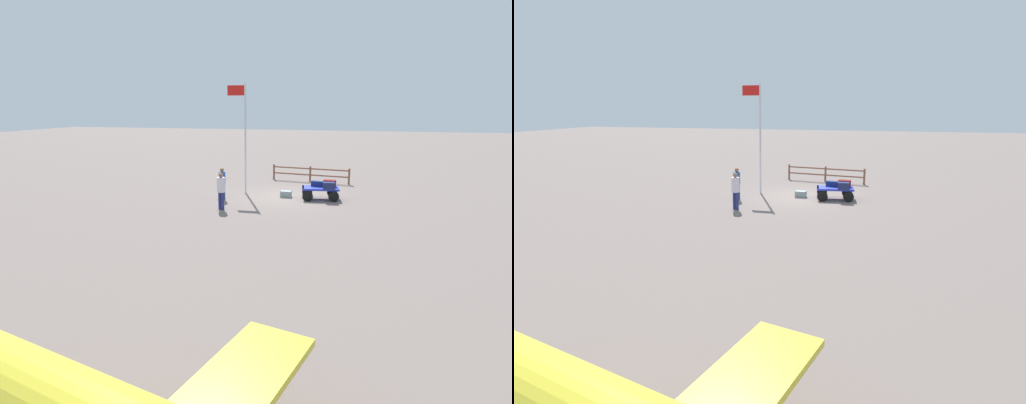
% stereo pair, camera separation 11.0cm
% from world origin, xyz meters
% --- Properties ---
extents(ground_plane, '(120.00, 120.00, 0.00)m').
position_xyz_m(ground_plane, '(0.00, 0.00, 0.00)').
color(ground_plane, '#73645F').
extents(luggage_cart, '(1.98, 1.46, 0.63)m').
position_xyz_m(luggage_cart, '(-1.75, 0.12, 0.45)').
color(luggage_cart, '#2937C5').
rests_on(luggage_cart, ground).
extents(suitcase_tan, '(0.68, 0.41, 0.28)m').
position_xyz_m(suitcase_tan, '(-1.62, -0.06, 0.77)').
color(suitcase_tan, navy).
rests_on(suitcase_tan, luggage_cart).
extents(suitcase_maroon, '(0.60, 0.43, 0.34)m').
position_xyz_m(suitcase_maroon, '(-2.22, 0.48, 0.80)').
color(suitcase_maroon, navy).
rests_on(suitcase_maroon, luggage_cart).
extents(suitcase_dark, '(0.63, 0.40, 0.34)m').
position_xyz_m(suitcase_dark, '(-2.21, -0.14, 0.80)').
color(suitcase_dark, maroon).
rests_on(suitcase_dark, luggage_cart).
extents(suitcase_olive, '(0.57, 0.39, 0.32)m').
position_xyz_m(suitcase_olive, '(0.01, 0.03, 0.16)').
color(suitcase_olive, gray).
rests_on(suitcase_olive, ground).
extents(worker_lead, '(0.51, 0.51, 1.71)m').
position_xyz_m(worker_lead, '(2.41, 3.40, 1.02)').
color(worker_lead, navy).
rests_on(worker_lead, ground).
extents(worker_trailing, '(0.44, 0.44, 1.62)m').
position_xyz_m(worker_trailing, '(3.06, 1.38, 0.94)').
color(worker_trailing, navy).
rests_on(worker_trailing, ground).
extents(flagpole, '(1.01, 0.10, 5.80)m').
position_xyz_m(flagpole, '(2.42, -0.37, 3.40)').
color(flagpole, silver).
rests_on(flagpole, ground).
extents(wooden_fence, '(4.90, 0.75, 0.98)m').
position_xyz_m(wooden_fence, '(-0.64, -4.67, 0.58)').
color(wooden_fence, brown).
rests_on(wooden_fence, ground).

